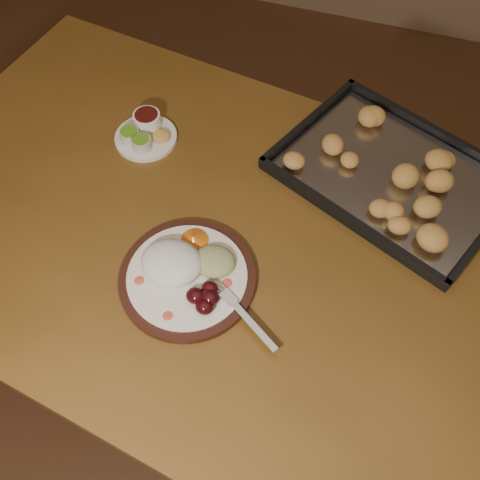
% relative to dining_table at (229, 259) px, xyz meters
% --- Properties ---
extents(ground, '(4.00, 4.00, 0.00)m').
position_rel_dining_table_xyz_m(ground, '(0.03, -0.09, -0.65)').
color(ground, '#552C1D').
rests_on(ground, ground).
extents(dining_table, '(1.63, 1.13, 0.75)m').
position_rel_dining_table_xyz_m(dining_table, '(0.00, 0.00, 0.00)').
color(dining_table, brown).
rests_on(dining_table, ground).
extents(dinner_plate, '(0.34, 0.27, 0.06)m').
position_rel_dining_table_xyz_m(dinner_plate, '(-0.04, -0.12, 0.12)').
color(dinner_plate, black).
rests_on(dinner_plate, dining_table).
extents(condiment_saucer, '(0.14, 0.14, 0.05)m').
position_rel_dining_table_xyz_m(condiment_saucer, '(-0.27, 0.20, 0.11)').
color(condiment_saucer, white).
rests_on(condiment_saucer, dining_table).
extents(baking_tray, '(0.57, 0.51, 0.05)m').
position_rel_dining_table_xyz_m(baking_tray, '(0.29, 0.26, 0.11)').
color(baking_tray, black).
rests_on(baking_tray, dining_table).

